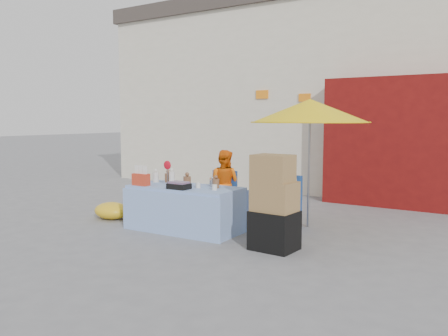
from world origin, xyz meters
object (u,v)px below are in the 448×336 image
Objects in this scene: umbrella at (310,111)px; box_stack at (274,206)px; market_table at (185,208)px; chair_left at (220,205)px; vendor_beige at (288,192)px; vendor_orange at (224,184)px; chair_right at (284,213)px.

box_stack is (0.15, -1.50, -1.29)m from umbrella.
chair_left is at bearing 87.83° from market_table.
vendor_beige reaches higher than chair_left.
market_table is at bearing 82.96° from vendor_orange.
box_stack is (0.45, -1.35, 0.03)m from vendor_beige.
market_table reaches higher than chair_left.
umbrella is at bearing 95.69° from box_stack.
vendor_orange is (-1.25, 0.13, 0.36)m from chair_right.
market_table is 1.73m from box_stack.
vendor_orange reaches higher than chair_left.
vendor_beige is 1.36m from umbrella.
chair_right is at bearing -6.79° from chair_left.
vendor_orange is 2.02m from umbrella.
market_table is 1.53× the size of vendor_orange.
chair_right is 0.41× the size of umbrella.
market_table is at bearing -148.31° from chair_right.
chair_right is at bearing 36.49° from market_table.
chair_left is at bearing 82.42° from vendor_orange.
chair_right is 0.34m from vendor_beige.
chair_right is 1.34m from box_stack.
vendor_orange is (0.01, 1.13, 0.25)m from market_table.
box_stack reaches higher than vendor_beige.
umbrella is at bearing 36.50° from chair_right.
market_table is 0.90× the size of umbrella.
chair_right is (1.25, 0.00, 0.00)m from chair_left.
vendor_orange is at bearing -6.79° from vendor_beige.
vendor_orange is at bearing 82.42° from chair_left.
chair_left and chair_right have the same top height.
chair_right is 0.65× the size of box_stack.
vendor_beige is at bearing 40.02° from market_table.
umbrella is (0.30, 0.28, 1.64)m from chair_right.
chair_right is at bearing -136.71° from umbrella.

